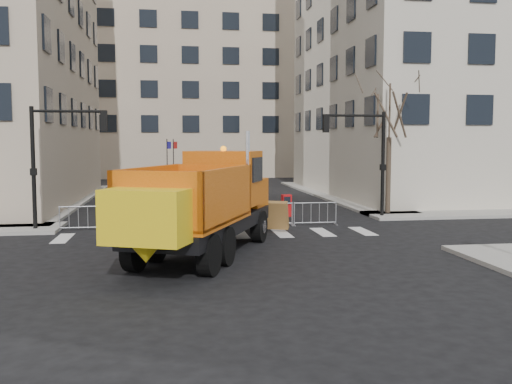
{
  "coord_description": "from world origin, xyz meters",
  "views": [
    {
      "loc": [
        -2.14,
        -18.13,
        3.87
      ],
      "look_at": [
        0.94,
        2.5,
        2.05
      ],
      "focal_mm": 40.0,
      "sensor_mm": 36.0,
      "label": 1
    }
  ],
  "objects": [
    {
      "name": "cop_a",
      "position": [
        0.58,
        6.89,
        1.0
      ],
      "size": [
        0.83,
        0.65,
        2.01
      ],
      "primitive_type": "imported",
      "rotation": [
        0.0,
        0.0,
        3.39
      ],
      "color": "black",
      "rests_on": "ground"
    },
    {
      "name": "newspaper_box",
      "position": [
        3.58,
        9.79,
        0.7
      ],
      "size": [
        0.49,
        0.44,
        1.1
      ],
      "primitive_type": "cube",
      "rotation": [
        0.0,
        0.0,
        0.1
      ],
      "color": "#BA0E10",
      "rests_on": "sidewalk_back"
    },
    {
      "name": "plow_truck",
      "position": [
        -1.12,
        1.04,
        1.9
      ],
      "size": [
        7.0,
        11.27,
        4.27
      ],
      "rotation": [
        0.0,
        0.0,
        1.17
      ],
      "color": "black",
      "rests_on": "ground"
    },
    {
      "name": "traffic_light_right",
      "position": [
        8.5,
        9.5,
        2.7
      ],
      "size": [
        0.18,
        0.18,
        5.4
      ],
      "primitive_type": "cylinder",
      "color": "black",
      "rests_on": "ground"
    },
    {
      "name": "cop_b",
      "position": [
        -0.0,
        7.0,
        0.89
      ],
      "size": [
        1.0,
        0.85,
        1.78
      ],
      "primitive_type": "imported",
      "rotation": [
        0.0,
        0.0,
        3.37
      ],
      "color": "black",
      "rests_on": "ground"
    },
    {
      "name": "crowd_barriers",
      "position": [
        -0.75,
        7.6,
        0.55
      ],
      "size": [
        12.6,
        0.6,
        1.1
      ],
      "primitive_type": null,
      "color": "#9EA0A5",
      "rests_on": "ground"
    },
    {
      "name": "worker",
      "position": [
        -8.77,
        9.66,
        1.18
      ],
      "size": [
        1.4,
        0.89,
        2.06
      ],
      "primitive_type": "imported",
      "rotation": [
        0.0,
        0.0,
        0.1
      ],
      "color": "#CAE21A",
      "rests_on": "sidewalk_back"
    },
    {
      "name": "ground",
      "position": [
        0.0,
        0.0,
        0.0
      ],
      "size": [
        120.0,
        120.0,
        0.0
      ],
      "primitive_type": "plane",
      "color": "black",
      "rests_on": "ground"
    },
    {
      "name": "building_far",
      "position": [
        0.0,
        52.0,
        12.0
      ],
      "size": [
        30.0,
        18.0,
        24.0
      ],
      "primitive_type": "cube",
      "color": "tan",
      "rests_on": "ground"
    },
    {
      "name": "traffic_light_left",
      "position": [
        -8.0,
        7.5,
        2.7
      ],
      "size": [
        0.18,
        0.18,
        5.4
      ],
      "primitive_type": "cylinder",
      "color": "black",
      "rests_on": "ground"
    },
    {
      "name": "cop_c",
      "position": [
        1.71,
        6.02,
        0.9
      ],
      "size": [
        1.11,
        0.98,
        1.79
      ],
      "primitive_type": "imported",
      "rotation": [
        0.0,
        0.0,
        3.78
      ],
      "color": "black",
      "rests_on": "ground"
    },
    {
      "name": "sidewalk_back",
      "position": [
        0.0,
        8.5,
        0.07
      ],
      "size": [
        64.0,
        5.0,
        0.15
      ],
      "primitive_type": "cube",
      "color": "gray",
      "rests_on": "ground"
    },
    {
      "name": "street_tree",
      "position": [
        9.2,
        10.5,
        3.75
      ],
      "size": [
        3.0,
        3.0,
        7.5
      ],
      "primitive_type": null,
      "color": "#382B21",
      "rests_on": "ground"
    }
  ]
}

